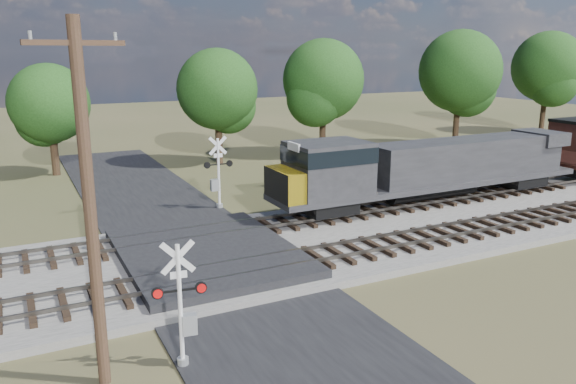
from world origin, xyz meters
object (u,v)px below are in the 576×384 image
utility_pole (89,202)px  equipment_shed (338,166)px  crossing_signal_near (184,315)px  crossing_signal_far (217,179)px

utility_pole → equipment_shed: size_ratio=1.80×
utility_pole → equipment_shed: (17.72, 16.80, -3.70)m
utility_pole → equipment_shed: bearing=35.7°
crossing_signal_near → utility_pole: utility_pole is taller
crossing_signal_far → utility_pole: size_ratio=0.44×
crossing_signal_far → utility_pole: (-8.66, -15.09, 3.35)m
crossing_signal_near → utility_pole: (-2.21, 0.19, 3.51)m
crossing_signal_far → utility_pole: bearing=61.0°
crossing_signal_far → crossing_signal_near: bearing=68.0°
crossing_signal_near → crossing_signal_far: (6.45, 15.28, 0.16)m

